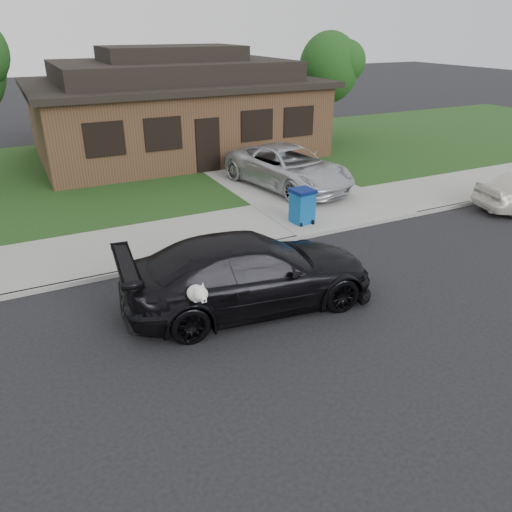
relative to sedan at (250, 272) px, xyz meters
name	(u,v)px	position (x,y,z in m)	size (l,w,h in m)	color
ground	(225,334)	(-0.95, -0.83, -0.80)	(120.00, 120.00, 0.00)	black
sidewalk	(155,243)	(-0.95, 4.17, -0.74)	(60.00, 3.00, 0.12)	gray
curb	(171,263)	(-0.95, 2.67, -0.74)	(60.00, 0.12, 0.12)	gray
lawn	(100,173)	(-0.95, 12.17, -0.73)	(60.00, 13.00, 0.13)	#193814
driveway	(263,173)	(5.05, 9.17, -0.73)	(4.50, 13.00, 0.14)	gray
sedan	(250,272)	(0.00, 0.00, 0.00)	(5.69, 2.77, 1.59)	black
minivan	(288,167)	(4.90, 6.90, 0.08)	(2.46, 5.33, 1.48)	silver
recycling_bin	(302,206)	(3.47, 3.53, -0.14)	(0.70, 0.72, 1.06)	#0D5196
house	(175,108)	(3.05, 14.17, 1.34)	(12.60, 8.60, 4.65)	#422B1C
tree_1	(332,66)	(11.18, 13.57, 2.92)	(3.15, 3.00, 5.25)	#332114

